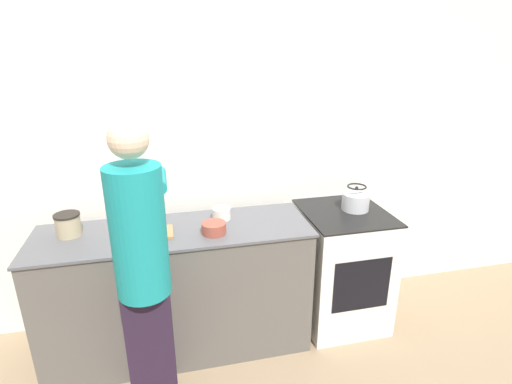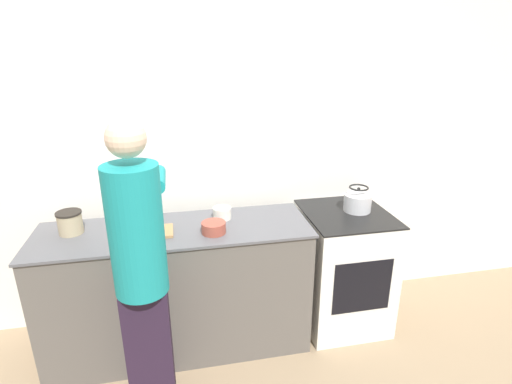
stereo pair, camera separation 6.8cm
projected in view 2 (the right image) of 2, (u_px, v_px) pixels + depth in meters
ground_plane at (233, 364)px, 2.76m from camera, size 12.00×12.00×0.00m
wall_back at (215, 155)px, 2.99m from camera, size 8.00×0.05×2.60m
counter at (179, 289)px, 2.79m from camera, size 1.80×0.58×0.93m
oven at (343, 267)px, 3.08m from camera, size 0.61×0.67×0.91m
person at (141, 267)px, 2.11m from camera, size 0.32×0.56×1.76m
cutting_board at (147, 233)px, 2.56m from camera, size 0.32×0.19×0.02m
knife at (143, 231)px, 2.55m from camera, size 0.22×0.13×0.01m
kettle at (358, 201)px, 2.94m from camera, size 0.20×0.20×0.19m
bowl_prep at (214, 228)px, 2.57m from camera, size 0.16×0.16×0.07m
bowl_mixing at (222, 213)px, 2.78m from camera, size 0.13×0.13×0.08m
canister_jar at (70, 223)px, 2.55m from camera, size 0.16×0.16×0.15m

